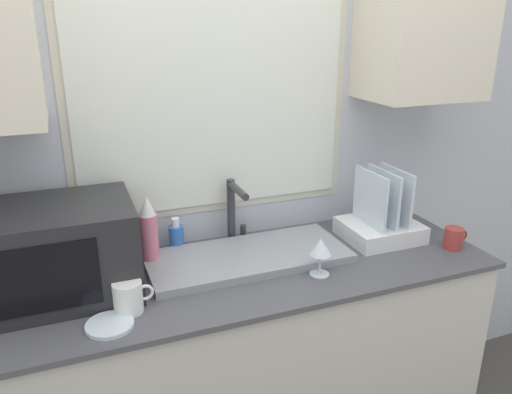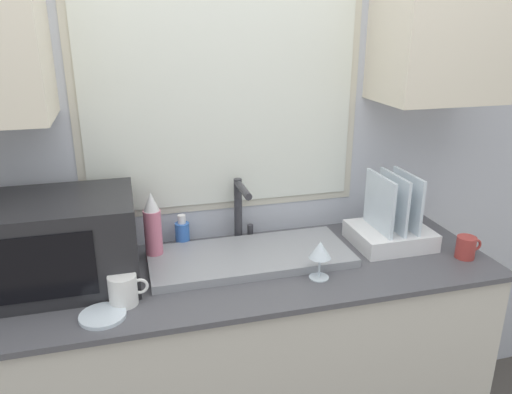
{
  "view_description": "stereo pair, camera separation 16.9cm",
  "coord_description": "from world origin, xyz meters",
  "px_view_note": "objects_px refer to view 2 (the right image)",
  "views": [
    {
      "loc": [
        -0.53,
        -1.22,
        1.78
      ],
      "look_at": [
        0.04,
        0.27,
        1.21
      ],
      "focal_mm": 35.0,
      "sensor_mm": 36.0,
      "label": 1
    },
    {
      "loc": [
        -0.37,
        -1.27,
        1.78
      ],
      "look_at": [
        0.04,
        0.27,
        1.21
      ],
      "focal_mm": 35.0,
      "sensor_mm": 36.0,
      "label": 2
    }
  ],
  "objects_px": {
    "dish_rack": "(391,227)",
    "spray_bottle": "(153,229)",
    "faucet": "(241,206)",
    "microwave": "(58,242)",
    "mug_near_sink": "(124,290)",
    "wine_glass": "(320,251)",
    "soap_bottle": "(182,234)"
  },
  "relations": [
    {
      "from": "dish_rack",
      "to": "spray_bottle",
      "type": "distance_m",
      "value": 0.93
    },
    {
      "from": "spray_bottle",
      "to": "faucet",
      "type": "bearing_deg",
      "value": 12.14
    },
    {
      "from": "faucet",
      "to": "microwave",
      "type": "xyz_separation_m",
      "value": [
        -0.66,
        -0.16,
        -0.01
      ]
    },
    {
      "from": "dish_rack",
      "to": "spray_bottle",
      "type": "bearing_deg",
      "value": 174.05
    },
    {
      "from": "microwave",
      "to": "spray_bottle",
      "type": "xyz_separation_m",
      "value": [
        0.32,
        0.09,
        -0.02
      ]
    },
    {
      "from": "mug_near_sink",
      "to": "wine_glass",
      "type": "bearing_deg",
      "value": -0.29
    },
    {
      "from": "dish_rack",
      "to": "mug_near_sink",
      "type": "xyz_separation_m",
      "value": [
        -1.04,
        -0.19,
        -0.02
      ]
    },
    {
      "from": "microwave",
      "to": "mug_near_sink",
      "type": "xyz_separation_m",
      "value": [
        0.2,
        -0.19,
        -0.1
      ]
    },
    {
      "from": "dish_rack",
      "to": "soap_bottle",
      "type": "bearing_deg",
      "value": 166.85
    },
    {
      "from": "microwave",
      "to": "mug_near_sink",
      "type": "bearing_deg",
      "value": -44.34
    },
    {
      "from": "faucet",
      "to": "dish_rack",
      "type": "bearing_deg",
      "value": -16.61
    },
    {
      "from": "soap_bottle",
      "to": "mug_near_sink",
      "type": "distance_m",
      "value": 0.44
    },
    {
      "from": "spray_bottle",
      "to": "wine_glass",
      "type": "distance_m",
      "value": 0.61
    },
    {
      "from": "faucet",
      "to": "microwave",
      "type": "distance_m",
      "value": 0.68
    },
    {
      "from": "mug_near_sink",
      "to": "microwave",
      "type": "bearing_deg",
      "value": 135.66
    },
    {
      "from": "soap_bottle",
      "to": "mug_near_sink",
      "type": "xyz_separation_m",
      "value": [
        -0.23,
        -0.37,
        -0.01
      ]
    },
    {
      "from": "dish_rack",
      "to": "spray_bottle",
      "type": "relative_size",
      "value": 1.1
    },
    {
      "from": "mug_near_sink",
      "to": "wine_glass",
      "type": "xyz_separation_m",
      "value": [
        0.66,
        -0.0,
        0.05
      ]
    },
    {
      "from": "spray_bottle",
      "to": "soap_bottle",
      "type": "bearing_deg",
      "value": 38.49
    },
    {
      "from": "faucet",
      "to": "soap_bottle",
      "type": "distance_m",
      "value": 0.25
    },
    {
      "from": "soap_bottle",
      "to": "faucet",
      "type": "bearing_deg",
      "value": -4.26
    },
    {
      "from": "microwave",
      "to": "wine_glass",
      "type": "distance_m",
      "value": 0.88
    },
    {
      "from": "spray_bottle",
      "to": "microwave",
      "type": "bearing_deg",
      "value": -164.69
    },
    {
      "from": "microwave",
      "to": "dish_rack",
      "type": "relative_size",
      "value": 1.71
    },
    {
      "from": "wine_glass",
      "to": "faucet",
      "type": "bearing_deg",
      "value": 118.33
    },
    {
      "from": "dish_rack",
      "to": "wine_glass",
      "type": "bearing_deg",
      "value": -153.49
    },
    {
      "from": "microwave",
      "to": "wine_glass",
      "type": "relative_size",
      "value": 3.65
    },
    {
      "from": "microwave",
      "to": "mug_near_sink",
      "type": "relative_size",
      "value": 4.05
    },
    {
      "from": "microwave",
      "to": "dish_rack",
      "type": "xyz_separation_m",
      "value": [
        1.23,
        -0.01,
        -0.08
      ]
    },
    {
      "from": "soap_bottle",
      "to": "spray_bottle",
      "type": "bearing_deg",
      "value": -141.51
    },
    {
      "from": "mug_near_sink",
      "to": "spray_bottle",
      "type": "bearing_deg",
      "value": 67.54
    },
    {
      "from": "faucet",
      "to": "wine_glass",
      "type": "distance_m",
      "value": 0.41
    }
  ]
}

